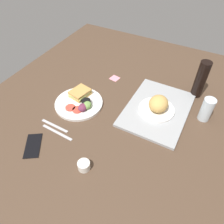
{
  "coord_description": "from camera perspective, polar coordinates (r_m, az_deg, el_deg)",
  "views": [
    {
      "loc": [
        73.89,
        40.94,
        86.4
      ],
      "look_at": [
        2.0,
        3.0,
        4.0
      ],
      "focal_mm": 34.53,
      "sensor_mm": 36.0,
      "label": 1
    }
  ],
  "objects": [
    {
      "name": "fork",
      "position": [
        1.18,
        -14.95,
        -3.51
      ],
      "size": [
        1.99,
        17.04,
        0.5
      ],
      "primitive_type": "cube",
      "rotation": [
        0.0,
        0.0,
        1.54
      ],
      "color": "#B7B7BC",
      "rests_on": "ground_plane"
    },
    {
      "name": "soda_bottle",
      "position": [
        1.35,
        22.43,
        7.96
      ],
      "size": [
        6.4,
        6.4,
        23.07
      ],
      "primitive_type": "cylinder",
      "color": "black",
      "rests_on": "ground_plane"
    },
    {
      "name": "bread_plate_near",
      "position": [
        1.2,
        12.03,
        1.62
      ],
      "size": [
        19.74,
        19.74,
        9.52
      ],
      "color": "white",
      "rests_on": "serving_tray"
    },
    {
      "name": "plate_with_salad",
      "position": [
        1.26,
        -8.48,
        2.73
      ],
      "size": [
        27.68,
        27.68,
        5.4
      ],
      "color": "white",
      "rests_on": "ground_plane"
    },
    {
      "name": "drinking_glass",
      "position": [
        1.24,
        23.77,
        0.62
      ],
      "size": [
        6.2,
        6.2,
        13.61
      ],
      "primitive_type": "cylinder",
      "color": "silver",
      "rests_on": "ground_plane"
    },
    {
      "name": "ground_plane",
      "position": [
        1.22,
        -0.81,
        -0.76
      ],
      "size": [
        190.0,
        150.0,
        3.0
      ],
      "primitive_type": "cube",
      "color": "#4C3828"
    },
    {
      "name": "knife",
      "position": [
        1.15,
        -14.32,
        -5.23
      ],
      "size": [
        2.43,
        19.05,
        0.5
      ],
      "primitive_type": "cube",
      "rotation": [
        0.0,
        0.0,
        1.52
      ],
      "color": "#B7B7BC",
      "rests_on": "ground_plane"
    },
    {
      "name": "espresso_cup",
      "position": [
        0.99,
        -7.45,
        -13.87
      ],
      "size": [
        5.6,
        5.6,
        4.0
      ],
      "primitive_type": "cylinder",
      "color": "silver",
      "rests_on": "ground_plane"
    },
    {
      "name": "sticky_note",
      "position": [
        1.45,
        0.71,
        8.93
      ],
      "size": [
        6.44,
        6.44,
        0.12
      ],
      "primitive_type": "cube",
      "rotation": [
        0.0,
        0.0,
        -0.16
      ],
      "color": "pink",
      "rests_on": "ground_plane"
    },
    {
      "name": "cell_phone",
      "position": [
        1.13,
        -20.2,
        -8.29
      ],
      "size": [
        16.0,
        13.89,
        0.8
      ],
      "primitive_type": "cube",
      "rotation": [
        0.0,
        0.0,
        0.58
      ],
      "color": "black",
      "rests_on": "ground_plane"
    },
    {
      "name": "serving_tray",
      "position": [
        1.24,
        11.89,
        0.7
      ],
      "size": [
        45.24,
        33.33,
        1.6
      ],
      "primitive_type": "cube",
      "rotation": [
        0.0,
        0.0,
        -0.01
      ],
      "color": "#9EA0A3",
      "rests_on": "ground_plane"
    }
  ]
}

